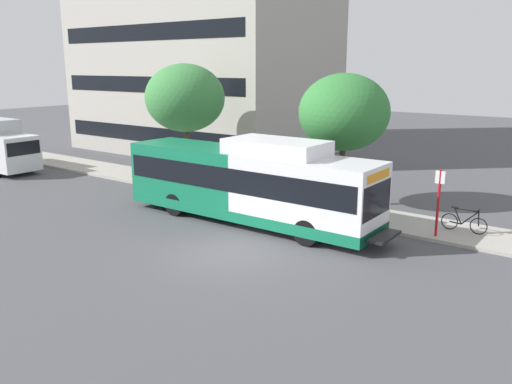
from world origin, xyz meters
TOP-DOWN VIEW (x-y plane):
  - ground_plane at (0.00, 8.00)m, footprint 120.00×120.00m
  - sidewalk_curb at (7.00, 6.00)m, footprint 3.00×56.00m
  - transit_bus at (3.51, 1.77)m, footprint 2.58×12.25m
  - bus_stop_sign_pole at (5.93, -5.38)m, footprint 0.10×0.36m
  - bicycle_parked at (7.08, -6.10)m, footprint 0.52×1.76m
  - street_tree_near_stop at (8.19, -0.15)m, footprint 4.15×4.15m
  - street_tree_mid_block at (7.99, 9.63)m, footprint 4.46×4.46m

SIDE VIEW (x-z plane):
  - ground_plane at x=0.00m, z-range 0.00..0.00m
  - sidewalk_curb at x=7.00m, z-range 0.00..0.14m
  - bicycle_parked at x=7.08m, z-range 0.05..1.07m
  - bus_stop_sign_pole at x=5.93m, z-range 0.35..2.95m
  - transit_bus at x=3.51m, z-range -0.12..3.53m
  - street_tree_near_stop at x=8.19m, z-range 1.39..7.45m
  - street_tree_mid_block at x=7.99m, z-range 1.48..7.98m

